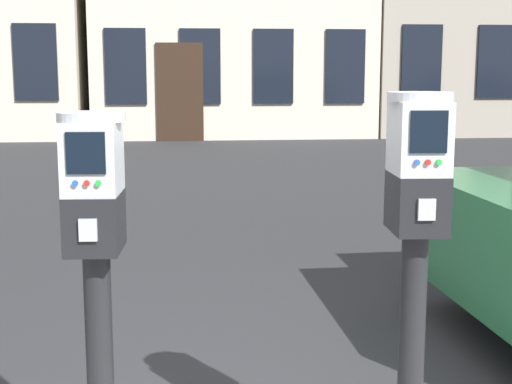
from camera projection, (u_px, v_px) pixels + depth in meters
name	position (u px, v px, depth m)	size (l,w,h in m)	color
parking_meter_near_kerb	(95.00, 233.00, 2.42)	(0.23, 0.26, 1.26)	black
parking_meter_twin_adjacent	(416.00, 214.00, 2.52)	(0.23, 0.26, 1.32)	black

